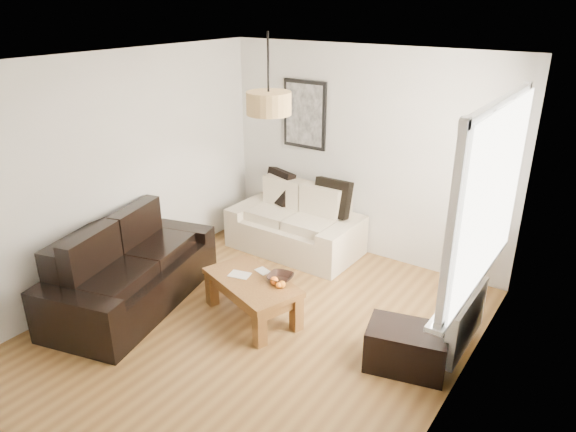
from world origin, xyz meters
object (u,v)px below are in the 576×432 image
Objects in this scene: ottoman at (406,348)px; sofa_leather at (131,266)px; loveseat_cream at (295,221)px; coffee_table at (252,298)px.

sofa_leather is at bearing -167.49° from ottoman.
ottoman is (2.88, 0.64, -0.23)m from sofa_leather.
loveseat_cream is 1.65m from coffee_table.
sofa_leather is 1.89× the size of coffee_table.
loveseat_cream is at bearing -33.96° from sofa_leather.
loveseat_cream is at bearing 108.12° from coffee_table.
sofa_leather is at bearing -108.70° from loveseat_cream.
sofa_leather is at bearing -157.93° from coffee_table.
coffee_table reaches higher than ottoman.
coffee_table is at bearing -71.02° from loveseat_cream.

